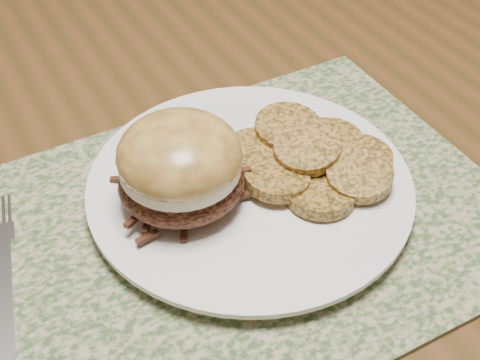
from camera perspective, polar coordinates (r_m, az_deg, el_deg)
name	(u,v)px	position (r m, az deg, el deg)	size (l,w,h in m)	color
dining_table	(162,122)	(0.79, -6.68, 4.96)	(1.50, 0.90, 0.75)	#553418
placemat	(236,224)	(0.55, -0.32, -3.76)	(0.45, 0.33, 0.00)	#39532B
dinner_plate	(250,187)	(0.57, 0.84, -0.63)	(0.26, 0.26, 0.02)	white
pork_sandwich	(180,166)	(0.52, -5.13, 1.16)	(0.12, 0.12, 0.08)	black
roasted_potatoes	(312,158)	(0.57, 6.16, 1.90)	(0.15, 0.16, 0.03)	#9F6F2E
fork	(2,277)	(0.54, -19.63, -7.83)	(0.06, 0.18, 0.00)	silver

